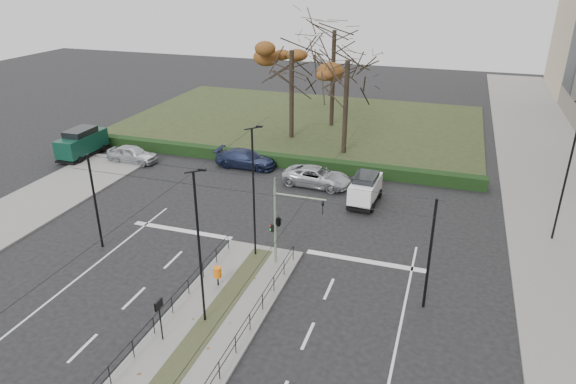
% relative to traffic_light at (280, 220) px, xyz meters
% --- Properties ---
extents(ground, '(140.00, 140.00, 0.00)m').
position_rel_traffic_light_xyz_m(ground, '(-1.42, -3.48, -2.87)').
color(ground, black).
rests_on(ground, ground).
extents(median_island, '(4.40, 15.00, 0.14)m').
position_rel_traffic_light_xyz_m(median_island, '(-1.42, -5.98, -2.80)').
color(median_island, slate).
rests_on(median_island, ground).
extents(sidewalk_east, '(8.00, 90.00, 0.14)m').
position_rel_traffic_light_xyz_m(sidewalk_east, '(16.58, 18.52, -2.80)').
color(sidewalk_east, slate).
rests_on(sidewalk_east, ground).
extents(park, '(38.00, 26.00, 0.10)m').
position_rel_traffic_light_xyz_m(park, '(-7.42, 28.52, -2.82)').
color(park, '#273219').
rests_on(park, ground).
extents(hedge, '(38.00, 1.00, 1.00)m').
position_rel_traffic_light_xyz_m(hedge, '(-7.42, 15.12, -2.37)').
color(hedge, black).
rests_on(hedge, ground).
extents(median_railing, '(4.14, 13.24, 0.92)m').
position_rel_traffic_light_xyz_m(median_railing, '(-1.42, -6.08, -1.89)').
color(median_railing, black).
rests_on(median_railing, median_island).
extents(catenary, '(20.00, 34.00, 6.00)m').
position_rel_traffic_light_xyz_m(catenary, '(-1.42, -1.86, 0.56)').
color(catenary, black).
rests_on(catenary, ground).
extents(traffic_light, '(3.18, 1.82, 4.68)m').
position_rel_traffic_light_xyz_m(traffic_light, '(0.00, 0.00, 0.00)').
color(traffic_light, gray).
rests_on(traffic_light, median_island).
extents(litter_bin, '(0.42, 0.42, 1.08)m').
position_rel_traffic_light_xyz_m(litter_bin, '(-2.40, -3.17, -1.95)').
color(litter_bin, black).
rests_on(litter_bin, median_island).
extents(info_panel, '(0.12, 0.55, 2.12)m').
position_rel_traffic_light_xyz_m(info_panel, '(-2.93, -7.94, -1.06)').
color(info_panel, black).
rests_on(info_panel, median_island).
extents(streetlamp_median_near, '(0.66, 0.13, 7.88)m').
position_rel_traffic_light_xyz_m(streetlamp_median_near, '(-1.70, -6.08, 1.28)').
color(streetlamp_median_near, black).
rests_on(streetlamp_median_near, median_island).
extents(streetlamp_median_far, '(0.66, 0.14, 7.92)m').
position_rel_traffic_light_xyz_m(streetlamp_median_far, '(-1.68, 0.43, 1.30)').
color(streetlamp_median_far, black).
rests_on(streetlamp_median_far, median_island).
extents(streetlamp_sidewalk, '(0.75, 0.15, 9.01)m').
position_rel_traffic_light_xyz_m(streetlamp_sidewalk, '(15.26, 8.08, 1.85)').
color(streetlamp_sidewalk, black).
rests_on(streetlamp_sidewalk, sidewalk_east).
extents(parked_car_first, '(4.44, 1.80, 1.51)m').
position_rel_traffic_light_xyz_m(parked_car_first, '(-17.78, 11.88, -2.11)').
color(parked_car_first, '#B7BABF').
rests_on(parked_car_first, ground).
extents(parked_car_third, '(5.23, 2.14, 1.52)m').
position_rel_traffic_light_xyz_m(parked_car_third, '(-7.92, 13.91, -2.11)').
color(parked_car_third, '#1E2646').
rests_on(parked_car_third, ground).
extents(parked_car_fourth, '(5.51, 2.87, 1.48)m').
position_rel_traffic_light_xyz_m(parked_car_fourth, '(-1.09, 11.93, -2.12)').
color(parked_car_fourth, '#B7BABF').
rests_on(parked_car_fourth, ground).
extents(white_van, '(2.04, 4.11, 2.22)m').
position_rel_traffic_light_xyz_m(white_van, '(3.05, 9.89, -1.70)').
color(white_van, white).
rests_on(white_van, ground).
extents(green_van, '(2.16, 5.22, 2.59)m').
position_rel_traffic_light_xyz_m(green_van, '(-22.84, 11.74, -1.53)').
color(green_van, '#0B3124').
rests_on(green_van, ground).
extents(rust_tree, '(8.18, 8.18, 11.13)m').
position_rel_traffic_light_xyz_m(rust_tree, '(-6.75, 22.86, 5.69)').
color(rust_tree, black).
rests_on(rust_tree, park).
extents(bare_tree_center, '(8.10, 8.10, 13.04)m').
position_rel_traffic_light_xyz_m(bare_tree_center, '(-3.98, 28.25, 6.33)').
color(bare_tree_center, black).
rests_on(bare_tree_center, park).
extents(bare_tree_near, '(6.48, 6.48, 11.00)m').
position_rel_traffic_light_xyz_m(bare_tree_near, '(-0.78, 20.01, 4.90)').
color(bare_tree_near, black).
rests_on(bare_tree_near, park).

